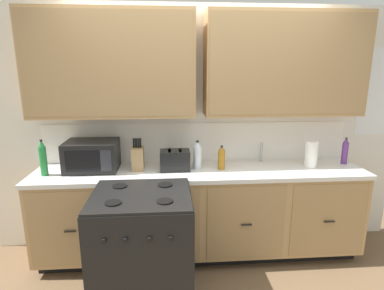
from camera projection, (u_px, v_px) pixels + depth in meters
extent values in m
plane|color=brown|center=(203.00, 272.00, 2.94)|extent=(8.00, 8.00, 0.00)
cube|color=white|center=(197.00, 130.00, 3.25)|extent=(4.32, 0.05, 2.46)
cube|color=white|center=(198.00, 142.00, 3.25)|extent=(3.12, 0.01, 0.40)
cube|color=tan|center=(112.00, 65.00, 2.85)|extent=(1.51, 0.34, 0.95)
cube|color=#A58052|center=(108.00, 65.00, 2.68)|extent=(1.48, 0.01, 0.89)
cube|color=tan|center=(284.00, 65.00, 2.96)|extent=(1.51, 0.34, 0.95)
cube|color=#A58052|center=(291.00, 65.00, 2.80)|extent=(1.48, 0.01, 0.89)
cube|color=white|center=(380.00, 92.00, 3.27)|extent=(0.44, 0.01, 0.90)
cube|color=black|center=(200.00, 248.00, 3.25)|extent=(3.06, 0.48, 0.10)
cube|color=tan|center=(200.00, 210.00, 3.11)|extent=(3.12, 0.60, 0.77)
cube|color=#A88354|center=(70.00, 230.00, 2.73)|extent=(0.72, 0.01, 0.71)
cube|color=black|center=(70.00, 231.00, 2.72)|extent=(0.10, 0.01, 0.01)
cube|color=#A88354|center=(160.00, 227.00, 2.79)|extent=(0.72, 0.01, 0.71)
cube|color=black|center=(160.00, 228.00, 2.78)|extent=(0.10, 0.01, 0.01)
cube|color=#A88354|center=(246.00, 223.00, 2.85)|extent=(0.72, 0.01, 0.71)
cube|color=black|center=(247.00, 225.00, 2.84)|extent=(0.10, 0.01, 0.01)
cube|color=#A88354|center=(329.00, 220.00, 2.91)|extent=(0.72, 0.01, 0.71)
cube|color=black|center=(330.00, 222.00, 2.89)|extent=(0.10, 0.01, 0.01)
cube|color=white|center=(200.00, 171.00, 3.02)|extent=(3.15, 0.63, 0.04)
cube|color=#A8AAAF|center=(266.00, 168.00, 3.09)|extent=(0.56, 0.38, 0.02)
cube|color=black|center=(143.00, 251.00, 2.47)|extent=(0.76, 0.66, 0.92)
cube|color=black|center=(141.00, 195.00, 2.36)|extent=(0.74, 0.65, 0.02)
cylinder|color=black|center=(113.00, 203.00, 2.19)|extent=(0.12, 0.12, 0.01)
cylinder|color=black|center=(165.00, 201.00, 2.22)|extent=(0.12, 0.12, 0.01)
cylinder|color=black|center=(120.00, 186.00, 2.50)|extent=(0.12, 0.12, 0.01)
cylinder|color=black|center=(165.00, 185.00, 2.53)|extent=(0.12, 0.12, 0.01)
cylinder|color=black|center=(104.00, 241.00, 2.06)|extent=(0.03, 0.02, 0.03)
cylinder|color=black|center=(125.00, 241.00, 2.07)|extent=(0.03, 0.02, 0.03)
cylinder|color=black|center=(150.00, 240.00, 2.08)|extent=(0.03, 0.02, 0.03)
cylinder|color=black|center=(171.00, 239.00, 2.09)|extent=(0.03, 0.02, 0.03)
cube|color=black|center=(92.00, 156.00, 2.97)|extent=(0.48, 0.36, 0.28)
cube|color=black|center=(83.00, 161.00, 2.79)|extent=(0.31, 0.01, 0.19)
cube|color=#28282D|center=(106.00, 161.00, 2.80)|extent=(0.10, 0.01, 0.19)
cube|color=black|center=(175.00, 160.00, 2.98)|extent=(0.28, 0.18, 0.19)
cube|color=black|center=(170.00, 151.00, 2.95)|extent=(0.02, 0.13, 0.01)
cube|color=black|center=(180.00, 151.00, 2.96)|extent=(0.02, 0.13, 0.01)
cube|color=#9C794E|center=(138.00, 159.00, 2.97)|extent=(0.11, 0.14, 0.22)
cylinder|color=black|center=(134.00, 143.00, 2.92)|extent=(0.02, 0.02, 0.09)
cylinder|color=black|center=(136.00, 143.00, 2.93)|extent=(0.02, 0.02, 0.09)
cylinder|color=black|center=(138.00, 143.00, 2.93)|extent=(0.02, 0.02, 0.09)
cylinder|color=black|center=(140.00, 143.00, 2.93)|extent=(0.02, 0.02, 0.09)
cylinder|color=#B2B5BA|center=(261.00, 152.00, 3.24)|extent=(0.02, 0.02, 0.20)
cylinder|color=white|center=(311.00, 154.00, 3.05)|extent=(0.12, 0.12, 0.26)
cylinder|color=#237A38|center=(43.00, 161.00, 2.81)|extent=(0.06, 0.06, 0.27)
cone|color=#237A38|center=(41.00, 143.00, 2.77)|extent=(0.06, 0.06, 0.07)
cylinder|color=black|center=(41.00, 141.00, 2.77)|extent=(0.02, 0.02, 0.02)
cylinder|color=silver|center=(197.00, 157.00, 3.01)|extent=(0.08, 0.08, 0.22)
cone|color=silver|center=(197.00, 143.00, 2.98)|extent=(0.07, 0.07, 0.06)
cylinder|color=black|center=(197.00, 141.00, 2.98)|extent=(0.03, 0.03, 0.02)
cylinder|color=#9E6619|center=(221.00, 160.00, 3.00)|extent=(0.07, 0.07, 0.19)
cone|color=#9E6619|center=(222.00, 148.00, 2.97)|extent=(0.06, 0.06, 0.05)
cylinder|color=black|center=(222.00, 147.00, 2.97)|extent=(0.02, 0.02, 0.02)
cylinder|color=#663384|center=(345.00, 153.00, 3.17)|extent=(0.06, 0.06, 0.22)
cone|color=#663384|center=(346.00, 140.00, 3.14)|extent=(0.05, 0.05, 0.05)
cylinder|color=black|center=(346.00, 138.00, 3.13)|extent=(0.02, 0.02, 0.02)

